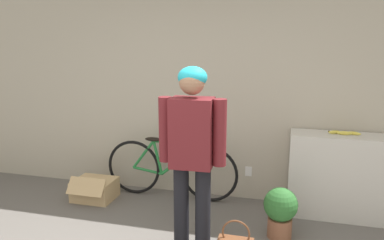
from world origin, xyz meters
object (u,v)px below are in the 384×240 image
Objects in this scene: banana at (344,133)px; cardboard_box at (95,189)px; person at (192,143)px; bicycle at (170,168)px; potted_plant at (280,210)px.

banana reaches higher than cardboard_box.
person is 3.51× the size of cardboard_box.
banana is (1.38, 1.11, -0.08)m from person.
person reaches higher than cardboard_box.
bicycle is 1.49m from potted_plant.
bicycle is 0.96m from cardboard_box.
banana is (1.95, 0.01, 0.57)m from bicycle.
person is at bearing -150.10° from potted_plant.
cardboard_box is at bearing -161.88° from bicycle.
cardboard_box is at bearing -173.98° from banana.
cardboard_box is (-0.88, -0.29, -0.25)m from bicycle.
cardboard_box is (-2.83, -0.30, -0.82)m from banana.
person reaches higher than potted_plant.
person reaches higher than bicycle.
bicycle is 3.27× the size of potted_plant.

